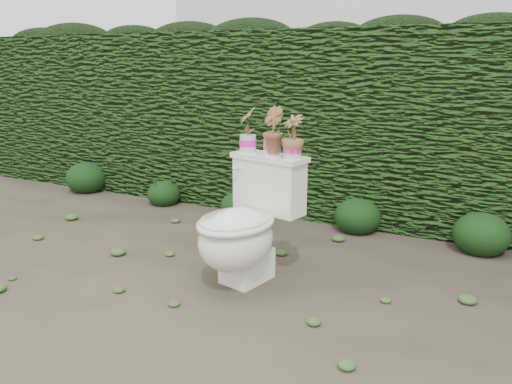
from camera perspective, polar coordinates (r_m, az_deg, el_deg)
The scene contains 12 objects.
ground at distance 3.44m, azimuth -2.14°, elevation -8.30°, with size 60.00×60.00×0.00m, color brown.
hedge at distance 4.66m, azimuth 7.25°, elevation 7.94°, with size 8.00×1.00×1.60m, color #2B551C.
house_wall at distance 8.85m, azimuth 21.42°, elevation 18.08°, with size 8.00×3.50×4.00m, color silver.
toilet at distance 3.07m, azimuth -1.30°, elevation -4.09°, with size 0.60×0.76×0.78m.
potted_plant_left at distance 3.23m, azimuth -0.94°, elevation 7.06°, with size 0.14×0.10×0.28m, color #22661F.
potted_plant_center at distance 3.10m, azimuth 1.86°, elevation 6.84°, with size 0.16×0.13×0.29m, color #22661F.
potted_plant_right at distance 3.02m, azimuth 4.23°, elevation 6.20°, with size 0.14×0.14×0.25m, color #22661F.
liriope_clump_0 at distance 5.58m, azimuth -18.81°, elevation 1.82°, with size 0.43×0.43×0.34m, color #183914.
liriope_clump_1 at distance 4.90m, azimuth -10.48°, elevation 0.11°, with size 0.32×0.32×0.25m, color #183914.
liriope_clump_2 at distance 4.44m, azimuth -2.10°, elevation -1.21°, with size 0.31×0.31×0.25m, color #183914.
liriope_clump_3 at distance 4.13m, azimuth 11.53°, elevation -2.38°, with size 0.37×0.37×0.30m, color #183914.
liriope_clump_4 at distance 3.96m, azimuth 24.39°, elevation -4.04°, with size 0.40×0.40×0.32m, color #183914.
Camera 1 is at (1.52, -2.78, 1.35)m, focal length 35.00 mm.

